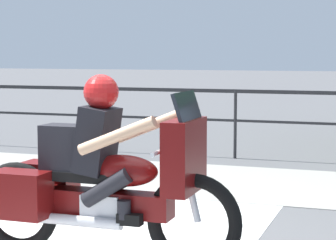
{
  "coord_description": "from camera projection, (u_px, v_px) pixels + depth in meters",
  "views": [
    {
      "loc": [
        2.47,
        -5.08,
        1.73
      ],
      "look_at": [
        0.69,
        0.03,
        1.18
      ],
      "focal_mm": 70.0,
      "sensor_mm": 36.0,
      "label": 1
    }
  ],
  "objects": [
    {
      "name": "sidewalk_band",
      "position": [
        201.0,
        180.0,
        8.95
      ],
      "size": [
        44.0,
        2.4,
        0.01
      ],
      "primitive_type": "cube",
      "color": "#99968E",
      "rests_on": "ground"
    },
    {
      "name": "motorcycle",
      "position": [
        99.0,
        178.0,
        5.42
      ],
      "size": [
        2.39,
        0.76,
        1.56
      ],
      "rotation": [
        0.0,
        0.0,
        0.06
      ],
      "color": "black",
      "rests_on": "ground"
    },
    {
      "name": "fence_railing",
      "position": [
        235.0,
        104.0,
        10.71
      ],
      "size": [
        36.0,
        0.05,
        1.14
      ],
      "color": "#232326",
      "rests_on": "ground"
    }
  ]
}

